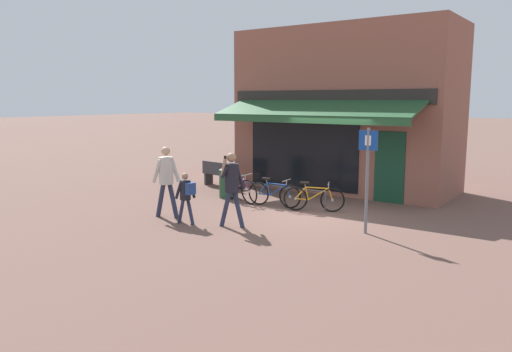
{
  "coord_description": "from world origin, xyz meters",
  "views": [
    {
      "loc": [
        6.4,
        -11.3,
        3.0
      ],
      "look_at": [
        -1.01,
        -0.88,
        1.05
      ],
      "focal_mm": 35.0,
      "sensor_mm": 36.0,
      "label": 1
    }
  ],
  "objects_px": {
    "litter_bin": "(228,182)",
    "parking_sign": "(367,169)",
    "bicycle_orange": "(314,198)",
    "bicycle_purple": "(238,189)",
    "pedestrian_second_adult": "(166,174)",
    "park_bench": "(221,174)",
    "pedestrian_adult": "(232,181)",
    "bicycle_blue": "(274,194)",
    "pedestrian_child": "(186,192)"
  },
  "relations": [
    {
      "from": "litter_bin",
      "to": "park_bench",
      "type": "bearing_deg",
      "value": 135.59
    },
    {
      "from": "litter_bin",
      "to": "parking_sign",
      "type": "xyz_separation_m",
      "value": [
        5.19,
        -1.49,
        0.97
      ]
    },
    {
      "from": "bicycle_orange",
      "to": "litter_bin",
      "type": "distance_m",
      "value": 3.13
    },
    {
      "from": "bicycle_orange",
      "to": "parking_sign",
      "type": "distance_m",
      "value": 2.69
    },
    {
      "from": "bicycle_orange",
      "to": "parking_sign",
      "type": "bearing_deg",
      "value": -57.22
    },
    {
      "from": "bicycle_orange",
      "to": "pedestrian_adult",
      "type": "xyz_separation_m",
      "value": [
        -0.77,
        -2.62,
        0.75
      ]
    },
    {
      "from": "pedestrian_second_adult",
      "to": "park_bench",
      "type": "height_order",
      "value": "pedestrian_second_adult"
    },
    {
      "from": "bicycle_orange",
      "to": "pedestrian_adult",
      "type": "relative_size",
      "value": 0.85
    },
    {
      "from": "bicycle_purple",
      "to": "bicycle_blue",
      "type": "height_order",
      "value": "bicycle_purple"
    },
    {
      "from": "park_bench",
      "to": "litter_bin",
      "type": "bearing_deg",
      "value": -36.83
    },
    {
      "from": "bicycle_purple",
      "to": "parking_sign",
      "type": "bearing_deg",
      "value": 1.5
    },
    {
      "from": "bicycle_purple",
      "to": "litter_bin",
      "type": "relative_size",
      "value": 1.73
    },
    {
      "from": "pedestrian_adult",
      "to": "litter_bin",
      "type": "xyz_separation_m",
      "value": [
        -2.35,
        2.79,
        -0.62
      ]
    },
    {
      "from": "pedestrian_child",
      "to": "litter_bin",
      "type": "height_order",
      "value": "pedestrian_child"
    },
    {
      "from": "bicycle_purple",
      "to": "park_bench",
      "type": "xyz_separation_m",
      "value": [
        -2.07,
        1.71,
        0.07
      ]
    },
    {
      "from": "parking_sign",
      "to": "bicycle_purple",
      "type": "bearing_deg",
      "value": 165.76
    },
    {
      "from": "bicycle_blue",
      "to": "pedestrian_second_adult",
      "type": "xyz_separation_m",
      "value": [
        -1.52,
        -2.7,
        0.76
      ]
    },
    {
      "from": "bicycle_blue",
      "to": "pedestrian_adult",
      "type": "bearing_deg",
      "value": -86.04
    },
    {
      "from": "pedestrian_child",
      "to": "parking_sign",
      "type": "xyz_separation_m",
      "value": [
        3.91,
        1.72,
        0.68
      ]
    },
    {
      "from": "bicycle_orange",
      "to": "pedestrian_second_adult",
      "type": "relative_size",
      "value": 0.83
    },
    {
      "from": "litter_bin",
      "to": "parking_sign",
      "type": "distance_m",
      "value": 5.48
    },
    {
      "from": "pedestrian_child",
      "to": "pedestrian_second_adult",
      "type": "distance_m",
      "value": 0.99
    },
    {
      "from": "bicycle_blue",
      "to": "pedestrian_second_adult",
      "type": "height_order",
      "value": "pedestrian_second_adult"
    },
    {
      "from": "pedestrian_second_adult",
      "to": "parking_sign",
      "type": "bearing_deg",
      "value": -157.52
    },
    {
      "from": "bicycle_purple",
      "to": "bicycle_orange",
      "type": "height_order",
      "value": "bicycle_purple"
    },
    {
      "from": "bicycle_orange",
      "to": "pedestrian_second_adult",
      "type": "distance_m",
      "value": 4.0
    },
    {
      "from": "pedestrian_adult",
      "to": "pedestrian_child",
      "type": "xyz_separation_m",
      "value": [
        -1.08,
        -0.42,
        -0.32
      ]
    },
    {
      "from": "parking_sign",
      "to": "bicycle_blue",
      "type": "bearing_deg",
      "value": 159.85
    },
    {
      "from": "pedestrian_adult",
      "to": "park_bench",
      "type": "relative_size",
      "value": 1.09
    },
    {
      "from": "parking_sign",
      "to": "litter_bin",
      "type": "bearing_deg",
      "value": 163.93
    },
    {
      "from": "bicycle_orange",
      "to": "bicycle_purple",
      "type": "bearing_deg",
      "value": 159.45
    },
    {
      "from": "bicycle_blue",
      "to": "pedestrian_child",
      "type": "distance_m",
      "value": 3.03
    },
    {
      "from": "pedestrian_second_adult",
      "to": "pedestrian_adult",
      "type": "bearing_deg",
      "value": -169.22
    },
    {
      "from": "parking_sign",
      "to": "park_bench",
      "type": "relative_size",
      "value": 1.46
    },
    {
      "from": "bicycle_orange",
      "to": "pedestrian_child",
      "type": "bearing_deg",
      "value": -145.85
    },
    {
      "from": "bicycle_orange",
      "to": "parking_sign",
      "type": "height_order",
      "value": "parking_sign"
    },
    {
      "from": "bicycle_blue",
      "to": "parking_sign",
      "type": "height_order",
      "value": "parking_sign"
    },
    {
      "from": "litter_bin",
      "to": "parking_sign",
      "type": "bearing_deg",
      "value": -16.07
    },
    {
      "from": "pedestrian_adult",
      "to": "pedestrian_second_adult",
      "type": "height_order",
      "value": "pedestrian_second_adult"
    },
    {
      "from": "bicycle_purple",
      "to": "parking_sign",
      "type": "height_order",
      "value": "parking_sign"
    },
    {
      "from": "bicycle_purple",
      "to": "bicycle_orange",
      "type": "xyz_separation_m",
      "value": [
        2.44,
        0.18,
        -0.04
      ]
    },
    {
      "from": "bicycle_orange",
      "to": "pedestrian_second_adult",
      "type": "xyz_separation_m",
      "value": [
        -2.74,
        -2.81,
        0.76
      ]
    },
    {
      "from": "litter_bin",
      "to": "park_bench",
      "type": "relative_size",
      "value": 0.6
    },
    {
      "from": "bicycle_purple",
      "to": "bicycle_orange",
      "type": "relative_size",
      "value": 1.11
    },
    {
      "from": "bicycle_orange",
      "to": "park_bench",
      "type": "distance_m",
      "value": 4.76
    },
    {
      "from": "bicycle_orange",
      "to": "park_bench",
      "type": "relative_size",
      "value": 0.93
    },
    {
      "from": "pedestrian_child",
      "to": "pedestrian_second_adult",
      "type": "relative_size",
      "value": 0.69
    },
    {
      "from": "pedestrian_child",
      "to": "pedestrian_adult",
      "type": "bearing_deg",
      "value": -151.01
    },
    {
      "from": "pedestrian_child",
      "to": "parking_sign",
      "type": "bearing_deg",
      "value": -148.73
    },
    {
      "from": "bicycle_purple",
      "to": "park_bench",
      "type": "height_order",
      "value": "bicycle_purple"
    }
  ]
}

